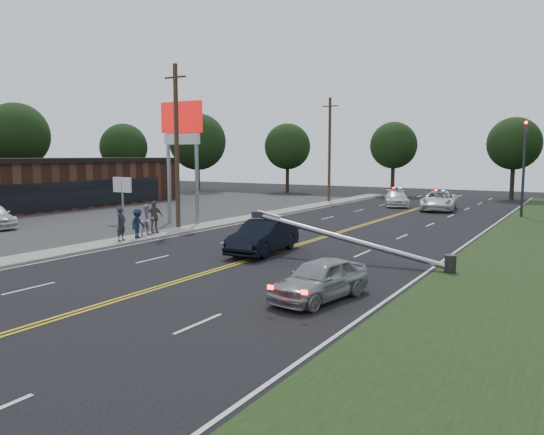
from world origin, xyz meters
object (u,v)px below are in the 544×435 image
Objects in this scene: utility_pole_mid at (177,146)px; bystander_b at (148,220)px; traffic_signal at (524,160)px; bystander_d at (154,217)px; emergency_a at (439,201)px; bystander_c at (138,224)px; utility_pole_far at (329,150)px; emergency_b at (397,198)px; pylon_sign at (182,133)px; fallen_streetlight at (356,241)px; bystander_a at (121,224)px; small_sign at (122,189)px; crashed_sedan at (263,237)px; waiting_sedan at (320,279)px.

bystander_b is (0.80, -3.47, -4.11)m from utility_pole_mid.
traffic_signal is 3.81× the size of bystander_d.
emergency_a is 3.58× the size of bystander_c.
utility_pole_far is 25.81m from bystander_b.
emergency_b is 25.56m from bystander_b.
bystander_d is (1.81, -4.65, -4.95)m from pylon_sign.
fallen_streetlight reaches higher than bystander_a.
small_sign reaches higher than bystander_b.
fallen_streetlight is 29.54m from utility_pole_far.
bystander_a is (-12.32, -1.65, 0.08)m from fallen_streetlight.
small_sign is 6.07m from bystander_d.
pylon_sign is 1.41× the size of emergency_a.
small_sign is 25.40m from emergency_a.
crashed_sedan is (13.65, -4.20, -1.56)m from small_sign.
emergency_a is 4.40m from emergency_b.
small_sign is 22.68m from utility_pole_far.
bystander_b is (-10.26, -23.25, 0.19)m from emergency_a.
bystander_c is at bearing -69.39° from pylon_sign.
crashed_sedan is at bearing -103.96° from emergency_a.
utility_pole_mid is 5.69× the size of bystander_a.
waiting_sedan is at bearing -95.81° from traffic_signal.
traffic_signal is at bearing 40.39° from pylon_sign.
bystander_c is (1.17, -26.58, -4.17)m from utility_pole_far.
bystander_d reaches higher than emergency_a.
small_sign is at bearing 162.68° from waiting_sedan.
utility_pole_mid is at bearing -134.20° from traffic_signal.
pylon_sign is 20.71m from waiting_sedan.
emergency_b is (6.95, 21.34, -4.39)m from utility_pole_mid.
emergency_a is at bearing 95.58° from fallen_streetlight.
utility_pole_mid reaches higher than waiting_sedan.
bystander_c is 2.04m from bystander_d.
utility_pole_far is 2.12× the size of crashed_sedan.
bystander_b is at bearing -5.73° from bystander_a.
emergency_b is (-4.11, 1.56, -0.09)m from emergency_a.
bystander_a is 0.95× the size of bystander_d.
pylon_sign is at bearing 29.74° from small_sign.
utility_pole_far reaches higher than bystander_c.
emergency_a is at bearing 60.78° from utility_pole_mid.
utility_pole_far is 5.40× the size of bystander_d.
fallen_streetlight is 12.43m from bystander_a.
small_sign is 1.76× the size of bystander_a.
bystander_b is 0.87m from bystander_d.
utility_pole_mid is at bearing 149.27° from crashed_sedan.
emergency_b is (-6.43, 25.34, -0.22)m from fallen_streetlight.
bystander_c is (2.47, -6.58, -5.08)m from pylon_sign.
small_sign reaches higher than emergency_b.
small_sign is 0.33× the size of fallen_streetlight.
bystander_b is at bearing -125.85° from emergency_b.
crashed_sedan is at bearing -25.42° from utility_pole_mid.
utility_pole_far is (1.30, 20.00, -0.91)m from pylon_sign.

